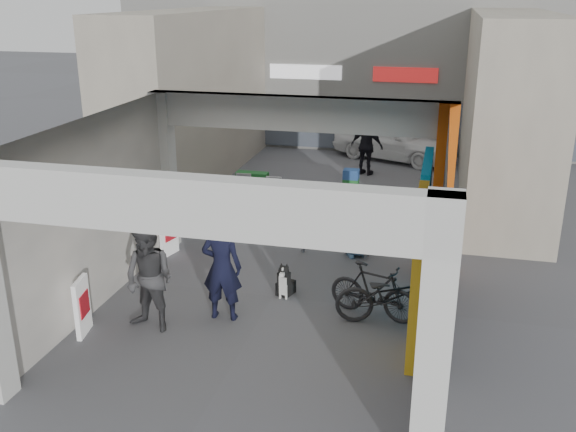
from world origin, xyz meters
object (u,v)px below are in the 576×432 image
(man_crates, at_px, (367,146))
(white_van, at_px, (393,139))
(produce_stand, at_px, (251,188))
(man_elderly, at_px, (358,221))
(man_back_turned, at_px, (149,279))
(border_collie, at_px, (285,283))
(man_with_dog, at_px, (222,267))
(cafe_set, at_px, (245,203))
(bicycle_rear, at_px, (374,291))
(bicycle_front, at_px, (392,296))

(man_crates, height_order, white_van, man_crates)
(produce_stand, relative_size, man_elderly, 0.68)
(man_back_turned, xyz_separation_m, white_van, (2.96, 12.91, -0.23))
(border_collie, relative_size, man_with_dog, 0.36)
(cafe_set, height_order, produce_stand, cafe_set)
(produce_stand, distance_m, man_crates, 4.32)
(man_back_turned, relative_size, man_elderly, 1.19)
(produce_stand, relative_size, man_back_turned, 0.58)
(man_with_dog, height_order, bicycle_rear, man_with_dog)
(border_collie, bearing_deg, man_elderly, 84.90)
(man_back_turned, distance_m, man_crates, 10.97)
(border_collie, bearing_deg, bicycle_front, 4.01)
(border_collie, distance_m, white_van, 11.21)
(bicycle_rear, height_order, white_van, white_van)
(produce_stand, bearing_deg, white_van, 52.29)
(bicycle_front, bearing_deg, man_back_turned, 96.97)
(bicycle_front, bearing_deg, border_collie, 64.86)
(man_crates, relative_size, bicycle_rear, 1.10)
(man_with_dog, xyz_separation_m, man_elderly, (1.91, 3.41, -0.18))
(produce_stand, xyz_separation_m, man_crates, (2.83, 3.21, 0.64))
(cafe_set, relative_size, man_with_dog, 0.82)
(cafe_set, bearing_deg, bicycle_front, -49.19)
(man_elderly, bearing_deg, bicycle_rear, -100.72)
(man_crates, bearing_deg, border_collie, 106.66)
(produce_stand, height_order, white_van, white_van)
(border_collie, height_order, white_van, white_van)
(border_collie, bearing_deg, white_van, 103.95)
(bicycle_rear, bearing_deg, bicycle_front, -97.28)
(man_with_dog, bearing_deg, white_van, -102.07)
(produce_stand, relative_size, bicycle_rear, 0.65)
(produce_stand, distance_m, border_collie, 6.24)
(border_collie, relative_size, man_crates, 0.38)
(cafe_set, relative_size, white_van, 0.38)
(man_crates, bearing_deg, man_back_turned, 97.11)
(border_collie, distance_m, man_elderly, 2.60)
(man_with_dog, distance_m, bicycle_front, 3.00)
(man_elderly, distance_m, white_van, 8.83)
(man_elderly, bearing_deg, produce_stand, 110.72)
(produce_stand, height_order, man_crates, man_crates)
(man_crates, bearing_deg, man_elderly, 114.82)
(cafe_set, height_order, bicycle_rear, bicycle_rear)
(cafe_set, distance_m, bicycle_front, 6.43)
(man_back_turned, bearing_deg, produce_stand, 106.14)
(produce_stand, height_order, bicycle_front, bicycle_front)
(man_elderly, bearing_deg, man_with_dog, -143.84)
(cafe_set, xyz_separation_m, man_crates, (2.55, 4.66, 0.58))
(man_elderly, bearing_deg, border_collie, -139.06)
(man_with_dog, distance_m, man_back_turned, 1.25)
(man_crates, distance_m, white_van, 2.29)
(man_crates, distance_m, bicycle_front, 9.68)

